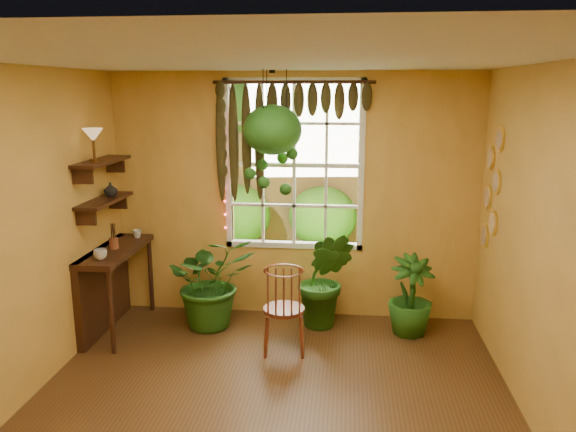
# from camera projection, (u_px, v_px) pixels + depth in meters

# --- Properties ---
(floor) EXTENTS (4.50, 4.50, 0.00)m
(floor) POSITION_uv_depth(u_px,v_px,m) (265.00, 426.00, 4.27)
(floor) COLOR #553218
(floor) RESTS_ON ground
(ceiling) EXTENTS (4.50, 4.50, 0.00)m
(ceiling) POSITION_uv_depth(u_px,v_px,m) (261.00, 59.00, 3.68)
(ceiling) COLOR silver
(ceiling) RESTS_ON wall_back
(wall_back) EXTENTS (4.00, 0.00, 4.00)m
(wall_back) POSITION_uv_depth(u_px,v_px,m) (294.00, 197.00, 6.16)
(wall_back) COLOR #E9AE4F
(wall_back) RESTS_ON floor
(wall_right) EXTENTS (0.00, 4.50, 4.50)m
(wall_right) POSITION_uv_depth(u_px,v_px,m) (558.00, 266.00, 3.77)
(wall_right) COLOR #E9AE4F
(wall_right) RESTS_ON floor
(window) EXTENTS (1.52, 0.10, 1.86)m
(window) POSITION_uv_depth(u_px,v_px,m) (294.00, 165.00, 6.11)
(window) COLOR white
(window) RESTS_ON wall_back
(valance_vine) EXTENTS (1.70, 0.12, 1.10)m
(valance_vine) POSITION_uv_depth(u_px,v_px,m) (285.00, 112.00, 5.87)
(valance_vine) COLOR #36190E
(valance_vine) RESTS_ON window
(string_lights) EXTENTS (0.03, 0.03, 1.54)m
(string_lights) POSITION_uv_depth(u_px,v_px,m) (224.00, 161.00, 6.09)
(string_lights) COLOR #FF2633
(string_lights) RESTS_ON window
(wall_plates) EXTENTS (0.04, 0.32, 1.10)m
(wall_plates) POSITION_uv_depth(u_px,v_px,m) (491.00, 190.00, 5.46)
(wall_plates) COLOR #FFECD0
(wall_plates) RESTS_ON wall_right
(counter_ledge) EXTENTS (0.40, 1.20, 0.90)m
(counter_ledge) POSITION_uv_depth(u_px,v_px,m) (107.00, 280.00, 5.90)
(counter_ledge) COLOR #36190E
(counter_ledge) RESTS_ON floor
(shelf_lower) EXTENTS (0.25, 0.90, 0.04)m
(shelf_lower) POSITION_uv_depth(u_px,v_px,m) (105.00, 201.00, 5.71)
(shelf_lower) COLOR #36190E
(shelf_lower) RESTS_ON wall_left
(shelf_upper) EXTENTS (0.25, 0.90, 0.04)m
(shelf_upper) POSITION_uv_depth(u_px,v_px,m) (102.00, 162.00, 5.62)
(shelf_upper) COLOR #36190E
(shelf_upper) RESTS_ON wall_left
(backyard) EXTENTS (14.00, 10.00, 12.00)m
(backyard) POSITION_uv_depth(u_px,v_px,m) (330.00, 155.00, 10.63)
(backyard) COLOR #265919
(backyard) RESTS_ON ground
(windsor_chair) EXTENTS (0.44, 0.47, 1.08)m
(windsor_chair) POSITION_uv_depth(u_px,v_px,m) (284.00, 321.00, 5.43)
(windsor_chair) COLOR maroon
(windsor_chair) RESTS_ON floor
(potted_plant_left) EXTENTS (1.16, 1.10, 1.02)m
(potted_plant_left) POSITION_uv_depth(u_px,v_px,m) (212.00, 281.00, 5.99)
(potted_plant_left) COLOR #1A4D14
(potted_plant_left) RESTS_ON floor
(potted_plant_mid) EXTENTS (0.65, 0.55, 1.07)m
(potted_plant_mid) POSITION_uv_depth(u_px,v_px,m) (325.00, 280.00, 5.96)
(potted_plant_mid) COLOR #1A4D14
(potted_plant_mid) RESTS_ON floor
(potted_plant_right) EXTENTS (0.60, 0.60, 0.84)m
(potted_plant_right) POSITION_uv_depth(u_px,v_px,m) (411.00, 296.00, 5.81)
(potted_plant_right) COLOR #1A4D14
(potted_plant_right) RESTS_ON floor
(hanging_basket) EXTENTS (0.60, 0.60, 1.26)m
(hanging_basket) POSITION_uv_depth(u_px,v_px,m) (273.00, 139.00, 5.72)
(hanging_basket) COLOR black
(hanging_basket) RESTS_ON ceiling
(cup_a) EXTENTS (0.14, 0.14, 0.10)m
(cup_a) POSITION_uv_depth(u_px,v_px,m) (100.00, 254.00, 5.42)
(cup_a) COLOR silver
(cup_a) RESTS_ON counter_ledge
(cup_b) EXTENTS (0.12, 0.12, 0.09)m
(cup_b) POSITION_uv_depth(u_px,v_px,m) (137.00, 234.00, 6.20)
(cup_b) COLOR beige
(cup_b) RESTS_ON counter_ledge
(brush_jar) EXTENTS (0.09, 0.09, 0.34)m
(brush_jar) POSITION_uv_depth(u_px,v_px,m) (113.00, 236.00, 5.76)
(brush_jar) COLOR brown
(brush_jar) RESTS_ON counter_ledge
(shelf_vase) EXTENTS (0.18, 0.18, 0.15)m
(shelf_vase) POSITION_uv_depth(u_px,v_px,m) (111.00, 189.00, 5.83)
(shelf_vase) COLOR #B2AD99
(shelf_vase) RESTS_ON shelf_lower
(tiffany_lamp) EXTENTS (0.20, 0.20, 0.33)m
(tiffany_lamp) POSITION_uv_depth(u_px,v_px,m) (93.00, 137.00, 5.38)
(tiffany_lamp) COLOR brown
(tiffany_lamp) RESTS_ON shelf_upper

